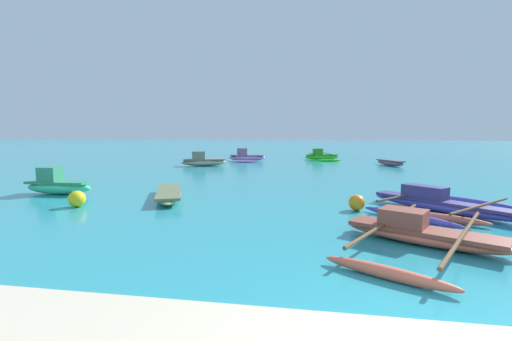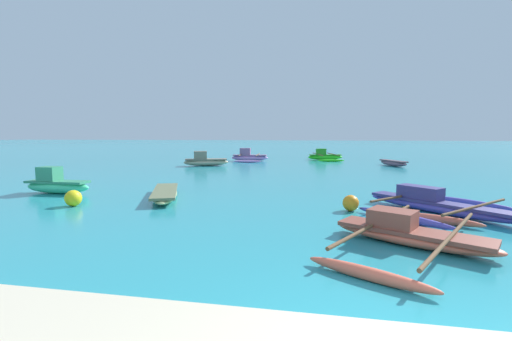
{
  "view_description": "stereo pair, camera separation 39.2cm",
  "coord_description": "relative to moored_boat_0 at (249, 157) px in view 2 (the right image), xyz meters",
  "views": [
    {
      "loc": [
        -1.62,
        -2.76,
        2.12
      ],
      "look_at": [
        -4.46,
        14.65,
        0.25
      ],
      "focal_mm": 24.0,
      "sensor_mm": 36.0,
      "label": 1
    },
    {
      "loc": [
        -1.23,
        -2.69,
        2.12
      ],
      "look_at": [
        -4.46,
        14.65,
        0.25
      ],
      "focal_mm": 24.0,
      "sensor_mm": 36.0,
      "label": 2
    }
  ],
  "objects": [
    {
      "name": "moored_boat_0",
      "position": [
        0.0,
        0.0,
        0.0
      ],
      "size": [
        2.98,
        3.94,
        1.02
      ],
      "rotation": [
        0.0,
        0.0,
        0.09
      ],
      "color": "#DC90DD",
      "rests_on": "ground_plane"
    },
    {
      "name": "moored_boat_1",
      "position": [
        -2.03,
        -4.83,
        0.01
      ],
      "size": [
        3.12,
        1.8,
        0.99
      ],
      "rotation": [
        0.0,
        0.0,
        0.34
      ],
      "color": "#C7B08D",
      "rests_on": "ground_plane"
    },
    {
      "name": "moored_boat_2",
      "position": [
        7.29,
        -19.98,
        -0.13
      ],
      "size": [
        3.88,
        4.81,
        0.63
      ],
      "rotation": [
        0.0,
        0.0,
        -0.51
      ],
      "color": "#E26247",
      "rests_on": "ground_plane"
    },
    {
      "name": "moored_boat_3",
      "position": [
        0.55,
        -16.38,
        -0.17
      ],
      "size": [
        1.98,
        3.4,
        0.29
      ],
      "rotation": [
        0.0,
        0.0,
        -1.19
      ],
      "color": "#A8B775",
      "rests_on": "ground_plane"
    },
    {
      "name": "moored_boat_4",
      "position": [
        -3.75,
        -16.16,
        0.0
      ],
      "size": [
        2.44,
        0.67,
        0.96
      ],
      "rotation": [
        0.0,
        0.0,
        0.01
      ],
      "color": "#48E69D",
      "rests_on": "ground_plane"
    },
    {
      "name": "moored_boat_5",
      "position": [
        5.98,
        2.29,
        -0.04
      ],
      "size": [
        2.92,
        4.61,
        0.93
      ],
      "rotation": [
        0.0,
        0.0,
        0.21
      ],
      "color": "#36E924",
      "rests_on": "ground_plane"
    },
    {
      "name": "moored_boat_6",
      "position": [
        10.46,
        -2.63,
        -0.12
      ],
      "size": [
        1.59,
        2.54,
        0.38
      ],
      "rotation": [
        0.0,
        0.0,
        -1.11
      ],
      "color": "#8F6073",
      "rests_on": "ground_plane"
    },
    {
      "name": "moored_boat_7",
      "position": [
        8.69,
        -16.94,
        -0.12
      ],
      "size": [
        4.3,
        4.3,
        0.67
      ],
      "rotation": [
        0.0,
        0.0,
        -0.78
      ],
      "color": "#5046B7",
      "rests_on": "ground_plane"
    },
    {
      "name": "mooring_buoy_0",
      "position": [
        6.44,
        -17.19,
        -0.11
      ],
      "size": [
        0.45,
        0.45,
        0.45
      ],
      "color": "orange",
      "rests_on": "ground_plane"
    },
    {
      "name": "mooring_buoy_1",
      "position": [
        8.47,
        -15.12,
        -0.13
      ],
      "size": [
        0.41,
        0.41,
        0.41
      ],
      "color": "yellow",
      "rests_on": "ground_plane"
    },
    {
      "name": "mooring_buoy_2",
      "position": [
        -1.57,
        -18.03,
        -0.1
      ],
      "size": [
        0.48,
        0.48,
        0.48
      ],
      "color": "yellow",
      "rests_on": "ground_plane"
    }
  ]
}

